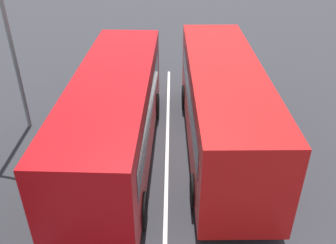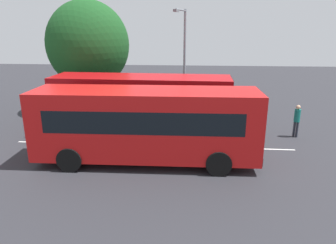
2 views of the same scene
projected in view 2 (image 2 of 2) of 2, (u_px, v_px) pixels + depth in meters
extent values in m
plane|color=#2B2B30|center=(152.00, 146.00, 15.97)|extent=(69.92, 69.92, 0.00)
cube|color=red|center=(146.00, 123.00, 13.53)|extent=(9.72, 2.57, 2.93)
cube|color=black|center=(259.00, 107.00, 13.02)|extent=(0.15, 2.15, 1.23)
cube|color=black|center=(149.00, 108.00, 14.56)|extent=(8.14, 0.18, 0.94)
cube|color=black|center=(142.00, 124.00, 12.29)|extent=(8.14, 0.18, 0.94)
cube|color=black|center=(261.00, 96.00, 12.87)|extent=(0.12, 1.96, 0.32)
cube|color=black|center=(256.00, 152.00, 13.62)|extent=(0.13, 2.25, 0.36)
cylinder|color=black|center=(214.00, 143.00, 14.84)|extent=(1.07, 0.29, 1.06)
cylinder|color=black|center=(219.00, 164.00, 12.62)|extent=(1.07, 0.29, 1.06)
cylinder|color=black|center=(87.00, 140.00, 15.20)|extent=(1.07, 0.29, 1.06)
cylinder|color=black|center=(70.00, 160.00, 12.98)|extent=(1.07, 0.29, 1.06)
cube|color=#B70C11|center=(141.00, 103.00, 17.18)|extent=(9.76, 2.76, 2.93)
cube|color=black|center=(230.00, 90.00, 16.46)|extent=(0.19, 2.16, 1.23)
cube|color=black|center=(145.00, 92.00, 18.21)|extent=(8.14, 0.35, 0.94)
cube|color=black|center=(137.00, 101.00, 15.94)|extent=(8.14, 0.35, 0.94)
cube|color=black|center=(231.00, 81.00, 16.32)|extent=(0.16, 1.96, 0.32)
cube|color=black|center=(229.00, 127.00, 17.06)|extent=(0.17, 2.25, 0.36)
cylinder|color=black|center=(197.00, 121.00, 18.36)|extent=(1.07, 0.31, 1.06)
cylinder|color=black|center=(197.00, 134.00, 16.14)|extent=(1.07, 0.31, 1.06)
cylinder|color=black|center=(96.00, 118.00, 18.98)|extent=(1.07, 0.31, 1.06)
cylinder|color=black|center=(82.00, 130.00, 16.77)|extent=(1.07, 0.31, 1.06)
cylinder|color=#232833|center=(297.00, 130.00, 17.09)|extent=(0.13, 0.13, 0.88)
cylinder|color=#232833|center=(294.00, 129.00, 17.20)|extent=(0.13, 0.13, 0.88)
cylinder|color=#146B60|center=(297.00, 115.00, 16.91)|extent=(0.45, 0.45, 0.70)
sphere|color=tan|center=(298.00, 107.00, 16.77)|extent=(0.24, 0.24, 0.24)
cylinder|color=gray|center=(184.00, 65.00, 20.35)|extent=(0.16, 0.16, 6.92)
cylinder|color=gray|center=(181.00, 10.00, 18.49)|extent=(0.58, 1.90, 0.10)
cube|color=slate|center=(176.00, 11.00, 17.63)|extent=(0.33, 0.59, 0.14)
cylinder|color=#4C3823|center=(92.00, 94.00, 22.06)|extent=(0.44, 0.44, 2.60)
ellipsoid|color=#194C1E|center=(88.00, 45.00, 21.06)|extent=(5.60, 5.04, 5.88)
cube|color=silver|center=(152.00, 146.00, 15.97)|extent=(14.35, 0.23, 0.01)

